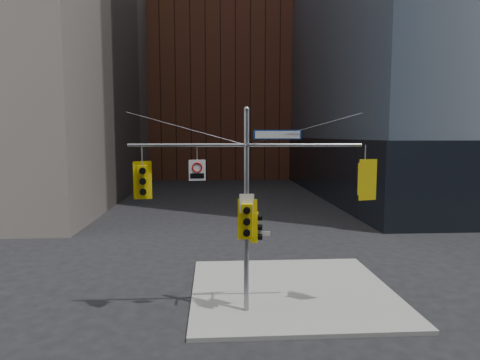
{
  "coord_description": "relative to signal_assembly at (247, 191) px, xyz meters",
  "views": [
    {
      "loc": [
        -1.15,
        -12.56,
        6.33
      ],
      "look_at": [
        -0.23,
        2.0,
        4.8
      ],
      "focal_mm": 32.0,
      "sensor_mm": 36.0,
      "label": 1
    }
  ],
  "objects": [
    {
      "name": "brick_midrise",
      "position": [
        0.0,
        56.01,
        9.58
      ],
      "size": [
        26.0,
        20.0,
        28.0
      ],
      "primitive_type": "cube",
      "color": "brown",
      "rests_on": "ground"
    },
    {
      "name": "street_blade_ew",
      "position": [
        0.45,
        0.01,
        -1.49
      ],
      "size": [
        0.75,
        0.13,
        0.15
      ],
      "rotation": [
        0.0,
        0.0,
        -0.13
      ],
      "color": "silver",
      "rests_on": "ground"
    },
    {
      "name": "street_sign_blade",
      "position": [
        1.06,
        0.0,
        1.93
      ],
      "size": [
        1.67,
        0.21,
        0.33
      ],
      "rotation": [
        0.0,
        0.0,
        0.1
      ],
      "color": "navy",
      "rests_on": "ground"
    },
    {
      "name": "traffic_light_pole_side",
      "position": [
        0.32,
        -0.0,
        -1.27
      ],
      "size": [
        0.44,
        0.38,
        1.04
      ],
      "rotation": [
        0.0,
        0.0,
        1.36
      ],
      "color": "yellow",
      "rests_on": "ground"
    },
    {
      "name": "traffic_light_west_arm",
      "position": [
        -3.53,
        0.01,
        0.38
      ],
      "size": [
        0.62,
        0.55,
        1.31
      ],
      "rotation": [
        0.0,
        0.0,
        0.17
      ],
      "color": "yellow",
      "rests_on": "ground"
    },
    {
      "name": "ground",
      "position": [
        0.0,
        -1.99,
        -4.42
      ],
      "size": [
        160.0,
        160.0,
        0.0
      ],
      "primitive_type": "plane",
      "color": "black",
      "rests_on": "ground"
    },
    {
      "name": "traffic_light_pole_front",
      "position": [
        0.0,
        -0.27,
        -0.97
      ],
      "size": [
        0.67,
        0.58,
        1.41
      ],
      "rotation": [
        0.0,
        0.0,
        -0.13
      ],
      "color": "yellow",
      "rests_on": "ground"
    },
    {
      "name": "regulatory_sign_pole",
      "position": [
        0.0,
        -0.12,
        -0.43
      ],
      "size": [
        0.5,
        0.04,
        0.66
      ],
      "rotation": [
        0.0,
        0.0,
        -0.01
      ],
      "color": "silver",
      "rests_on": "ground"
    },
    {
      "name": "regulatory_sign_arm",
      "position": [
        -1.69,
        -0.02,
        0.76
      ],
      "size": [
        0.57,
        0.12,
        0.71
      ],
      "rotation": [
        0.0,
        0.0,
        0.13
      ],
      "color": "silver",
      "rests_on": "ground"
    },
    {
      "name": "sidewalk_corner",
      "position": [
        2.0,
        2.01,
        -4.34
      ],
      "size": [
        8.0,
        8.0,
        0.15
      ],
      "primitive_type": "cube",
      "color": "gray",
      "rests_on": "ground"
    },
    {
      "name": "street_blade_ns",
      "position": [
        0.0,
        0.46,
        -1.47
      ],
      "size": [
        0.05,
        0.82,
        0.16
      ],
      "rotation": [
        0.0,
        0.0,
        -0.02
      ],
      "color": "#145926",
      "rests_on": "ground"
    },
    {
      "name": "signal_assembly",
      "position": [
        0.0,
        0.0,
        0.0
      ],
      "size": [
        8.0,
        0.8,
        7.3
      ],
      "color": "gray",
      "rests_on": "ground"
    },
    {
      "name": "traffic_light_east_arm",
      "position": [
        4.15,
        0.0,
        0.38
      ],
      "size": [
        0.67,
        0.62,
        1.42
      ],
      "rotation": [
        0.0,
        0.0,
        3.4
      ],
      "color": "yellow",
      "rests_on": "ground"
    }
  ]
}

